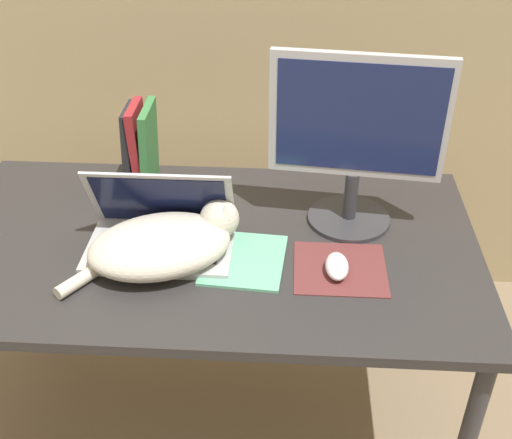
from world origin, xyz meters
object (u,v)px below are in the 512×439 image
at_px(book_row, 140,147).
at_px(notepad, 244,260).
at_px(computer_mouse, 337,266).
at_px(laptop, 160,233).
at_px(cat, 165,243).
at_px(external_monitor, 357,136).

relative_size(book_row, notepad, 1.07).
bearing_deg(notepad, computer_mouse, -8.31).
relative_size(laptop, book_row, 1.45).
height_order(cat, notepad, cat).
xyz_separation_m(external_monitor, notepad, (-0.27, -0.20, -0.25)).
bearing_deg(external_monitor, book_row, 165.75).
xyz_separation_m(cat, external_monitor, (0.46, 0.21, 0.20)).
distance_m(computer_mouse, book_row, 0.68).
bearing_deg(cat, external_monitor, 24.76).
bearing_deg(cat, laptop, 111.76).
bearing_deg(book_row, computer_mouse, -34.75).
xyz_separation_m(external_monitor, computer_mouse, (-0.04, -0.23, -0.23)).
bearing_deg(external_monitor, notepad, -143.84).
relative_size(external_monitor, computer_mouse, 4.54).
relative_size(cat, computer_mouse, 4.19).
distance_m(cat, book_row, 0.39).
xyz_separation_m(cat, computer_mouse, (0.42, -0.02, -0.04)).
distance_m(computer_mouse, notepad, 0.23).
distance_m(external_monitor, book_row, 0.63).
xyz_separation_m(laptop, cat, (0.02, -0.06, 0.02)).
bearing_deg(book_row, laptop, -70.39).
bearing_deg(laptop, external_monitor, 17.28).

